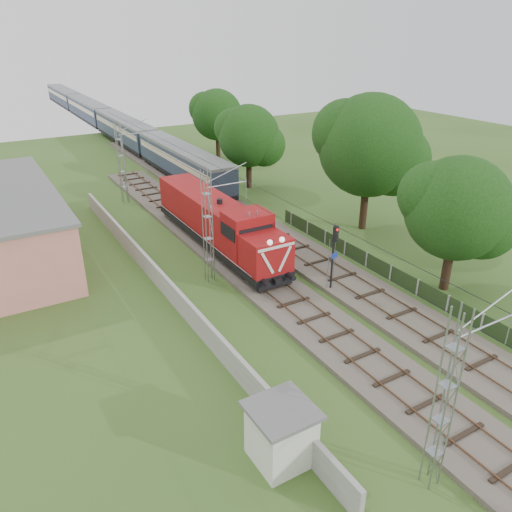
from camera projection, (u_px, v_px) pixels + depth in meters
ground at (354, 355)px, 27.40m from camera, size 140.00×140.00×0.00m
track_main at (284, 297)px, 32.81m from camera, size 4.20×70.00×0.45m
track_side at (252, 222)px, 45.28m from camera, size 4.20×80.00×0.45m
catenary at (209, 227)px, 33.75m from camera, size 3.31×70.00×8.00m
boundary_wall at (163, 282)px, 33.51m from camera, size 0.25×40.00×1.50m
station_building at (0, 224)px, 38.23m from camera, size 8.40×20.40×5.22m
fence at (418, 287)px, 33.16m from camera, size 0.12×32.00×1.20m
locomotive at (218, 222)px, 39.52m from camera, size 3.10×17.70×4.49m
coach_rake at (105, 118)px, 82.80m from camera, size 2.95×88.12×3.41m
signal_post at (334, 247)px, 32.48m from camera, size 0.53×0.42×4.84m
relay_hut at (281, 434)px, 20.29m from camera, size 2.57×2.57×2.64m
tree_a at (458, 209)px, 31.95m from camera, size 7.08×6.74×9.18m
tree_b at (371, 147)px, 41.51m from camera, size 8.99×8.56×11.65m
tree_c at (249, 137)px, 53.45m from camera, size 6.95×6.62×9.01m
tree_d at (218, 115)px, 65.96m from camera, size 6.99×6.66×9.07m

